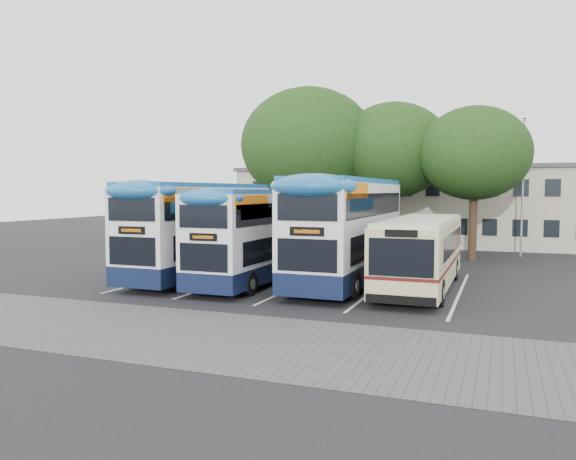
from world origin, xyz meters
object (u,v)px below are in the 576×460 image
at_px(tree_left, 308,146).
at_px(bus_dd_mid, 259,231).
at_px(bus_dd_right, 348,226).
at_px(bus_single, 421,249).
at_px(bus_dd_left, 202,226).
at_px(tree_right, 474,153).
at_px(tree_mid, 393,150).
at_px(lamp_post, 523,179).

relative_size(tree_left, bus_dd_mid, 1.10).
relative_size(tree_left, bus_dd_right, 0.98).
bearing_deg(bus_single, bus_dd_left, -177.85).
bearing_deg(bus_dd_right, tree_right, 65.99).
relative_size(bus_dd_left, bus_dd_mid, 1.07).
height_order(tree_right, bus_dd_left, tree_right).
xyz_separation_m(bus_dd_left, bus_dd_right, (7.31, 0.75, 0.10)).
distance_m(tree_mid, bus_dd_right, 13.56).
bearing_deg(lamp_post, tree_left, -171.24).
height_order(tree_left, bus_dd_left, tree_left).
height_order(tree_mid, tree_right, tree_mid).
height_order(bus_dd_left, bus_dd_right, bus_dd_right).
height_order(tree_mid, bus_dd_right, tree_mid).
relative_size(bus_dd_mid, bus_single, 1.00).
bearing_deg(bus_dd_right, bus_single, -5.93).
xyz_separation_m(tree_left, tree_mid, (5.77, 0.86, -0.42)).
relative_size(bus_dd_mid, bus_dd_right, 0.90).
distance_m(tree_mid, tree_right, 5.56).
distance_m(tree_right, bus_dd_left, 17.54).
xyz_separation_m(tree_left, bus_single, (9.48, -12.33, -5.68)).
bearing_deg(bus_single, bus_dd_right, 174.07).
distance_m(lamp_post, tree_left, 14.26).
height_order(tree_right, bus_single, tree_right).
bearing_deg(bus_dd_left, tree_right, 44.10).
distance_m(bus_dd_left, bus_dd_mid, 3.29).
height_order(tree_right, bus_dd_mid, tree_right).
distance_m(tree_left, tree_right, 11.10).
bearing_deg(tree_right, bus_dd_mid, -126.34).
bearing_deg(bus_single, tree_right, 82.25).
bearing_deg(bus_dd_right, bus_dd_mid, -164.82).
height_order(lamp_post, tree_right, tree_right).
xyz_separation_m(tree_mid, bus_dd_left, (-6.99, -13.60, -4.45)).
relative_size(tree_mid, bus_dd_mid, 0.98).
xyz_separation_m(lamp_post, tree_mid, (-8.13, -1.28, 1.93)).
xyz_separation_m(lamp_post, tree_left, (-13.90, -2.14, 2.35)).
relative_size(tree_left, bus_dd_left, 1.02).
xyz_separation_m(tree_mid, bus_dd_right, (0.31, -12.84, -4.35)).
height_order(tree_left, bus_single, tree_left).
bearing_deg(tree_mid, lamp_post, 8.92).
height_order(bus_dd_mid, bus_dd_right, bus_dd_right).
bearing_deg(tree_left, bus_single, -52.46).
distance_m(lamp_post, tree_mid, 8.46).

